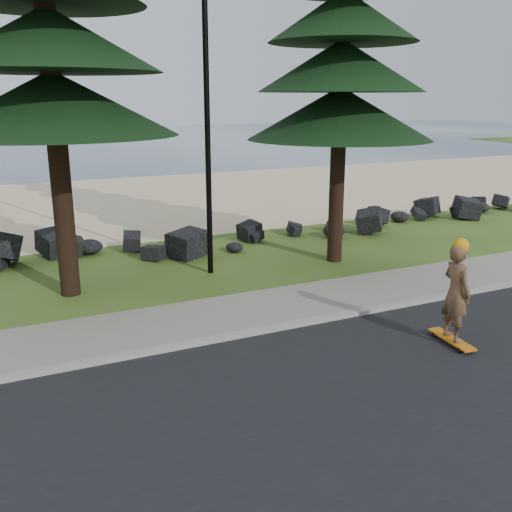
# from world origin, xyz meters

# --- Properties ---
(ground) EXTENTS (160.00, 160.00, 0.00)m
(ground) POSITION_xyz_m (0.00, 0.00, 0.00)
(ground) COLOR #344F18
(ground) RESTS_ON ground
(road) EXTENTS (160.00, 7.00, 0.02)m
(road) POSITION_xyz_m (0.00, -4.50, 0.01)
(road) COLOR black
(road) RESTS_ON ground
(kerb) EXTENTS (160.00, 0.20, 0.10)m
(kerb) POSITION_xyz_m (0.00, -0.90, 0.05)
(kerb) COLOR gray
(kerb) RESTS_ON ground
(sidewalk) EXTENTS (160.00, 2.00, 0.08)m
(sidewalk) POSITION_xyz_m (0.00, 0.20, 0.04)
(sidewalk) COLOR gray
(sidewalk) RESTS_ON ground
(beach_sand) EXTENTS (160.00, 15.00, 0.01)m
(beach_sand) POSITION_xyz_m (0.00, 14.50, 0.01)
(beach_sand) COLOR beige
(beach_sand) RESTS_ON ground
(ocean) EXTENTS (160.00, 58.00, 0.01)m
(ocean) POSITION_xyz_m (0.00, 51.00, 0.00)
(ocean) COLOR #3D5475
(ocean) RESTS_ON ground
(seawall_boulders) EXTENTS (60.00, 2.40, 1.10)m
(seawall_boulders) POSITION_xyz_m (0.00, 5.60, 0.00)
(seawall_boulders) COLOR black
(seawall_boulders) RESTS_ON ground
(lamp_post) EXTENTS (0.25, 0.14, 8.14)m
(lamp_post) POSITION_xyz_m (0.00, 3.20, 4.13)
(lamp_post) COLOR black
(lamp_post) RESTS_ON ground
(skateboarder) EXTENTS (0.49, 1.09, 1.99)m
(skateboarder) POSITION_xyz_m (2.41, -2.84, 1.00)
(skateboarder) COLOR #CA690B
(skateboarder) RESTS_ON ground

